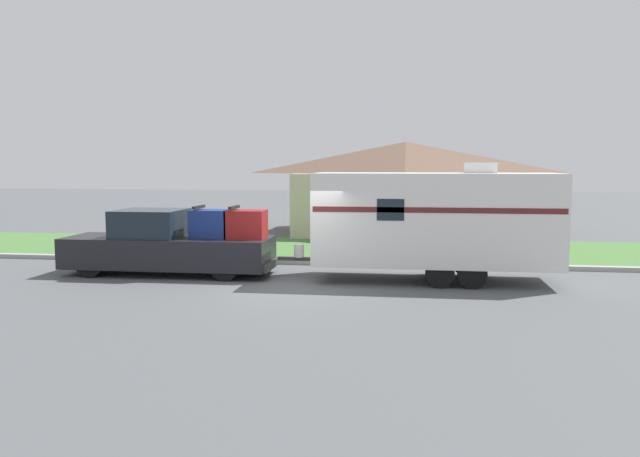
{
  "coord_description": "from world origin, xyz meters",
  "views": [
    {
      "loc": [
        2.89,
        -15.7,
        3.18
      ],
      "look_at": [
        0.5,
        1.46,
        1.4
      ],
      "focal_mm": 35.0,
      "sensor_mm": 36.0,
      "label": 1
    }
  ],
  "objects": [
    {
      "name": "ground_plane",
      "position": [
        0.0,
        0.0,
        0.0
      ],
      "size": [
        120.0,
        120.0,
        0.0
      ],
      "primitive_type": "plane",
      "color": "#515456"
    },
    {
      "name": "curb_strip",
      "position": [
        0.0,
        3.75,
        0.07
      ],
      "size": [
        80.0,
        0.3,
        0.14
      ],
      "color": "#999993",
      "rests_on": "ground_plane"
    },
    {
      "name": "lawn_strip",
      "position": [
        0.0,
        7.4,
        0.01
      ],
      "size": [
        80.0,
        7.0,
        0.03
      ],
      "color": "#477538",
      "rests_on": "ground_plane"
    },
    {
      "name": "house_across_street",
      "position": [
        2.81,
        13.51,
        2.19
      ],
      "size": [
        10.44,
        7.04,
        4.22
      ],
      "color": "beige",
      "rests_on": "ground_plane"
    },
    {
      "name": "pickup_truck",
      "position": [
        -3.85,
        1.46,
        0.87
      ],
      "size": [
        6.09,
        1.92,
        2.01
      ],
      "color": "black",
      "rests_on": "ground_plane"
    },
    {
      "name": "travel_trailer",
      "position": [
        3.66,
        1.46,
        1.7
      ],
      "size": [
        7.62,
        2.24,
        3.23
      ],
      "color": "black",
      "rests_on": "ground_plane"
    },
    {
      "name": "mailbox",
      "position": [
        -2.78,
        4.4,
        0.97
      ],
      "size": [
        0.48,
        0.2,
        1.26
      ],
      "color": "brown",
      "rests_on": "ground_plane"
    }
  ]
}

